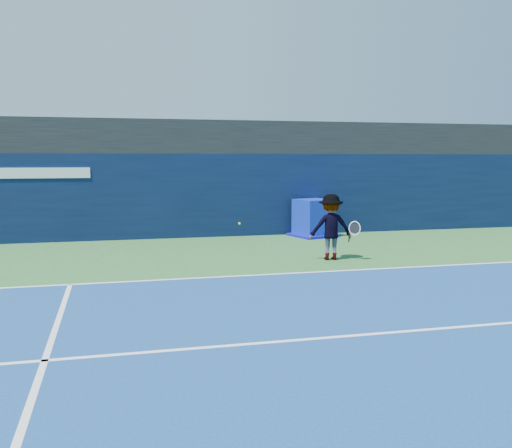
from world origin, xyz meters
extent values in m
plane|color=#2C632D|center=(0.00, 0.00, 0.00)|extent=(80.00, 80.00, 0.00)
cube|color=white|center=(0.00, 3.00, 0.01)|extent=(24.00, 0.10, 0.01)
cube|color=white|center=(0.00, -2.00, 0.01)|extent=(24.00, 0.10, 0.01)
cube|color=black|center=(0.00, 11.50, 3.60)|extent=(36.00, 3.00, 1.20)
cube|color=#091534|center=(0.00, 10.50, 1.50)|extent=(36.00, 1.00, 3.00)
cube|color=white|center=(-7.00, 9.99, 2.35)|extent=(4.50, 0.04, 0.35)
cube|color=#0C20B2|center=(3.04, 9.31, 0.68)|extent=(1.41, 1.41, 1.35)
cube|color=#100CA9|center=(3.04, 9.31, 0.05)|extent=(1.76, 1.76, 0.09)
imported|color=white|center=(1.88, 4.64, 0.92)|extent=(1.28, 0.86, 1.84)
cylinder|color=black|center=(2.33, 4.39, 0.65)|extent=(0.09, 0.16, 0.29)
torus|color=white|center=(2.47, 4.34, 0.90)|extent=(0.34, 0.19, 0.33)
cylinder|color=black|center=(2.47, 4.34, 0.90)|extent=(0.28, 0.15, 0.28)
sphere|color=#DBF11A|center=(-0.39, 6.21, 0.91)|extent=(0.06, 0.06, 0.06)
camera|label=1|loc=(-4.00, -10.21, 2.83)|focal=40.00mm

